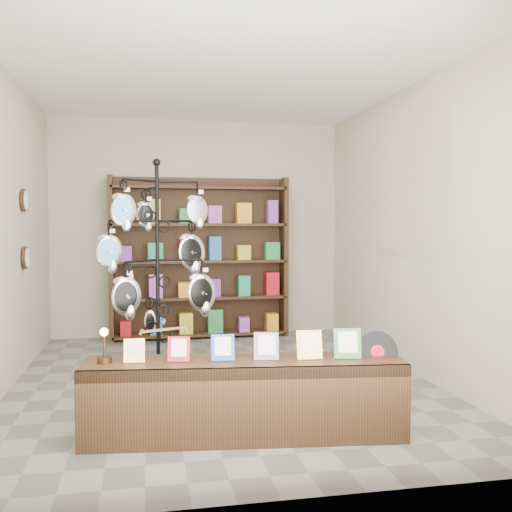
# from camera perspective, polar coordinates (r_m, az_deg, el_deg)

# --- Properties ---
(ground) EXTENTS (5.00, 5.00, 0.00)m
(ground) POSITION_cam_1_polar(r_m,az_deg,el_deg) (5.77, -3.39, -12.38)
(ground) COLOR slate
(ground) RESTS_ON ground
(room_envelope) EXTENTS (5.00, 5.00, 5.00)m
(room_envelope) POSITION_cam_1_polar(r_m,az_deg,el_deg) (5.58, -3.45, 6.29)
(room_envelope) COLOR #BEAF99
(room_envelope) RESTS_ON ground
(display_tree) EXTENTS (1.12, 1.12, 2.13)m
(display_tree) POSITION_cam_1_polar(r_m,az_deg,el_deg) (5.12, -9.82, -0.43)
(display_tree) COLOR black
(display_tree) RESTS_ON ground
(front_shelf) EXTENTS (2.34, 0.72, 0.81)m
(front_shelf) POSITION_cam_1_polar(r_m,az_deg,el_deg) (4.25, -1.14, -14.03)
(front_shelf) COLOR black
(front_shelf) RESTS_ON ground
(back_shelving) EXTENTS (2.42, 0.36, 2.20)m
(back_shelving) POSITION_cam_1_polar(r_m,az_deg,el_deg) (7.86, -5.64, -0.67)
(back_shelving) COLOR black
(back_shelving) RESTS_ON ground
(wall_clocks) EXTENTS (0.03, 0.24, 0.84)m
(wall_clocks) POSITION_cam_1_polar(r_m,az_deg,el_deg) (6.44, -22.11, 2.51)
(wall_clocks) COLOR black
(wall_clocks) RESTS_ON ground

